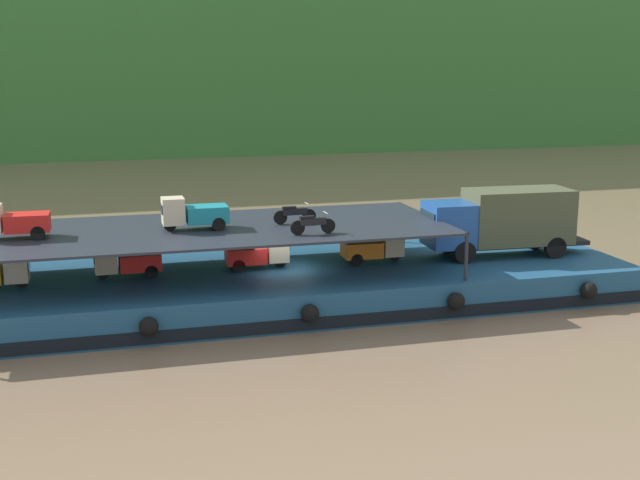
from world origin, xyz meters
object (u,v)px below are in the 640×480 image
Objects in this scene: mini_truck_lower_fore at (374,247)px; motorcycle_upper_centre at (294,214)px; mini_truck_lower_aft at (126,261)px; motorcycle_upper_port at (312,224)px; cargo_barge at (284,286)px; mini_truck_lower_mid at (258,253)px; mini_truck_upper_stern at (12,221)px; covered_lorry at (502,220)px; mini_truck_upper_mid at (193,213)px.

motorcycle_upper_centre is at bearing -177.46° from mini_truck_lower_fore.
mini_truck_lower_aft is 8.04m from motorcycle_upper_port.
cargo_barge is 16.10× the size of motorcycle_upper_port.
mini_truck_lower_mid is (-1.00, 0.48, 1.44)m from cargo_barge.
mini_truck_upper_stern is at bearing -177.12° from mini_truck_lower_mid.
cargo_barge is 4.01m from motorcycle_upper_port.
mini_truck_lower_aft is at bearing 176.09° from cargo_barge.
mini_truck_lower_mid is at bearing 120.93° from motorcycle_upper_port.
mini_truck_lower_mid is 1.45× the size of motorcycle_upper_port.
mini_truck_lower_aft is at bearing 177.77° from covered_lorry.
covered_lorry reaches higher than motorcycle_upper_centre.
motorcycle_upper_centre is at bearing 0.26° from mini_truck_upper_stern.
covered_lorry is 4.17× the size of motorcycle_upper_centre.
mini_truck_lower_fore is (5.23, -0.28, 0.00)m from mini_truck_lower_mid.
mini_truck_lower_aft is (-16.98, 0.66, -1.00)m from covered_lorry.
mini_truck_lower_mid is at bearing 163.54° from motorcycle_upper_centre.
mini_truck_lower_aft is 5.64m from mini_truck_lower_mid.
mini_truck_lower_aft is 7.38m from motorcycle_upper_centre.
mini_truck_lower_aft is 1.01× the size of mini_truck_upper_mid.
covered_lorry is at bearing -0.50° from mini_truck_upper_stern.
covered_lorry is 11.40m from mini_truck_lower_mid.
cargo_barge is 3.87× the size of covered_lorry.
covered_lorry is 17.02m from mini_truck_lower_aft.
mini_truck_upper_mid is 1.44× the size of motorcycle_upper_centre.
motorcycle_upper_centre reaches higher than cargo_barge.
mini_truck_lower_mid is 2.35m from motorcycle_upper_centre.
mini_truck_lower_fore is at bearing -3.11° from mini_truck_lower_mid.
mini_truck_lower_aft is 4.77m from mini_truck_upper_stern.
motorcycle_upper_port is at bearing -167.50° from covered_lorry.
covered_lorry reaches higher than mini_truck_lower_mid.
covered_lorry is 2.89× the size of mini_truck_upper_mid.
motorcycle_upper_port reaches higher than cargo_barge.
mini_truck_lower_fore is 1.45× the size of motorcycle_upper_centre.
cargo_barge is 10.62m from covered_lorry.
mini_truck_upper_mid reaches higher than mini_truck_lower_aft.
mini_truck_lower_mid is 1.00× the size of mini_truck_lower_fore.
mini_truck_lower_mid is at bearing 0.26° from mini_truck_lower_aft.
covered_lorry is 6.20m from mini_truck_lower_fore.
mini_truck_lower_mid is at bearing 154.49° from cargo_barge.
cargo_barge is at bearing -25.51° from mini_truck_lower_mid.
mini_truck_lower_aft is at bearing -179.74° from mini_truck_lower_mid.
cargo_barge is at bearing -176.64° from motorcycle_upper_centre.
mini_truck_lower_fore is 4.69m from motorcycle_upper_port.
covered_lorry reaches higher than mini_truck_lower_fore.
mini_truck_upper_mid is at bearing -167.81° from mini_truck_lower_mid.
mini_truck_upper_mid is 5.05m from motorcycle_upper_port.
covered_lorry is at bearing 12.50° from motorcycle_upper_port.
mini_truck_lower_fore is (4.23, 0.19, 1.44)m from cargo_barge.
cargo_barge is at bearing 0.11° from mini_truck_upper_stern.
mini_truck_lower_fore is at bearing 2.54° from motorcycle_upper_centre.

